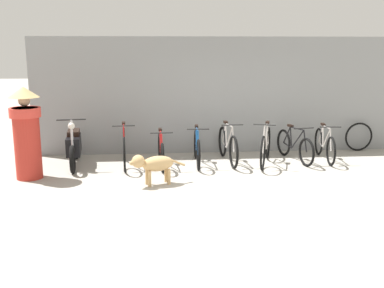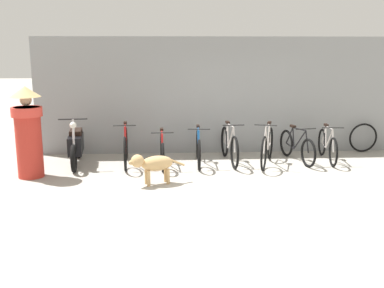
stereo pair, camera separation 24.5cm
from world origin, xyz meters
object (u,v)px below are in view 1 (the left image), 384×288
bicycle_6 (325,145)px  motorcycle (74,146)px  stray_dog (154,164)px  person_in_robes (26,131)px  bicycle_0 (124,148)px  bicycle_5 (295,146)px  bicycle_1 (161,151)px  bicycle_2 (197,148)px  bicycle_3 (228,146)px  spare_tire_left (359,137)px  bicycle_4 (266,147)px

bicycle_6 → motorcycle: 5.49m
stray_dog → person_in_robes: size_ratio=0.59×
bicycle_0 → bicycle_5: (3.74, 0.07, -0.05)m
bicycle_1 → bicycle_2: bicycle_2 is taller
bicycle_1 → bicycle_3: bicycle_3 is taller
person_in_robes → spare_tire_left: person_in_robes is taller
bicycle_4 → stray_dog: (-2.41, -1.31, 0.01)m
bicycle_1 → motorcycle: 1.85m
bicycle_2 → bicycle_4: bicycle_4 is taller
bicycle_2 → bicycle_3: bearing=99.0°
bicycle_0 → spare_tire_left: bearing=95.1°
bicycle_6 → spare_tire_left: (1.16, 0.79, 0.01)m
bicycle_1 → stray_dog: (-0.16, -1.36, 0.07)m
bicycle_2 → bicycle_4: (1.47, -0.15, 0.04)m
bicycle_1 → bicycle_5: bearing=91.5°
bicycle_5 → bicycle_6: size_ratio=0.99×
bicycle_4 → bicycle_2: bearing=-76.0°
person_in_robes → spare_tire_left: (7.36, 1.70, -0.57)m
person_in_robes → bicycle_0: bearing=-115.5°
stray_dog → motorcycle: bearing=-60.2°
bicycle_1 → motorcycle: size_ratio=0.94×
bicycle_3 → motorcycle: bearing=-92.8°
spare_tire_left → bicycle_4: bearing=-158.0°
bicycle_3 → spare_tire_left: 3.44m
bicycle_2 → motorcycle: 2.62m
bicycle_4 → motorcycle: size_ratio=0.94×
bicycle_5 → motorcycle: 4.80m
bicycle_4 → bicycle_5: 0.75m
stray_dog → bicycle_4: bearing=-169.8°
bicycle_1 → bicycle_3: (1.47, 0.18, 0.05)m
stray_dog → person_in_robes: bearing=-33.3°
bicycle_3 → bicycle_4: (0.78, -0.23, 0.01)m
bicycle_1 → bicycle_0: bearing=-100.0°
stray_dog → spare_tire_left: (4.97, 2.35, -0.04)m
bicycle_6 → motorcycle: size_ratio=0.93×
bicycle_5 → bicycle_6: bicycle_6 is taller
bicycle_3 → stray_dog: bicycle_3 is taller
bicycle_2 → stray_dog: 1.74m
bicycle_2 → spare_tire_left: 4.13m
spare_tire_left → bicycle_3: bearing=-166.5°
bicycle_2 → bicycle_5: bicycle_2 is taller
bicycle_1 → bicycle_2: bearing=95.3°
bicycle_0 → motorcycle: bearing=-95.6°
bicycle_0 → person_in_robes: (-1.77, -0.83, 0.54)m
bicycle_0 → person_in_robes: 2.03m
stray_dog → person_in_robes: person_in_robes is taller
bicycle_4 → person_in_robes: size_ratio=0.95×
person_in_robes → bicycle_3: bearing=-128.0°
bicycle_5 → spare_tire_left: bicycle_5 is taller
bicycle_2 → bicycle_5: size_ratio=1.04×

